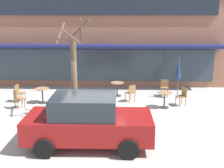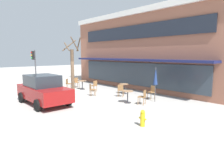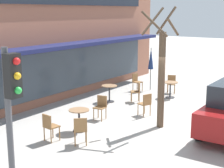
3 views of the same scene
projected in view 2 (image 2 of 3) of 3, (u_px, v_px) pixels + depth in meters
name	position (u px, v px, depth m)	size (l,w,h in m)	color
ground_plane	(72.00, 99.00, 13.37)	(80.00, 80.00, 0.00)	#ADA8A0
building_facade	(161.00, 51.00, 19.40)	(16.44, 9.10, 6.70)	#935B47
cafe_table_near_wall	(124.00, 87.00, 15.27)	(0.70, 0.70, 0.76)	#333338
cafe_table_streetside	(128.00, 95.00, 12.34)	(0.70, 0.70, 0.76)	#333338
cafe_table_by_tree	(82.00, 83.00, 17.15)	(0.70, 0.70, 0.76)	#333338
patio_umbrella_green_folded	(156.00, 76.00, 12.51)	(0.28, 0.28, 2.20)	#4C4C51
cafe_chair_0	(94.00, 85.00, 16.16)	(0.45, 0.45, 0.89)	olive
cafe_chair_1	(152.00, 91.00, 13.43)	(0.46, 0.46, 0.89)	olive
cafe_chair_2	(68.00, 83.00, 17.30)	(0.56, 0.56, 0.89)	olive
cafe_chair_3	(143.00, 96.00, 11.90)	(0.52, 0.52, 0.89)	olive
cafe_chair_4	(121.00, 90.00, 14.08)	(0.56, 0.56, 0.89)	olive
cafe_chair_5	(92.00, 89.00, 14.41)	(0.52, 0.52, 0.89)	olive
cafe_chair_6	(76.00, 82.00, 18.17)	(0.45, 0.45, 0.89)	olive
parked_sedan	(43.00, 90.00, 12.03)	(4.21, 2.03, 1.76)	maroon
street_tree	(73.00, 69.00, 14.14)	(1.25, 1.12, 4.18)	brown
traffic_light_pole	(34.00, 62.00, 18.80)	(0.26, 0.44, 3.40)	#47474C
fire_hydrant	(143.00, 118.00, 8.31)	(0.36, 0.20, 0.71)	gold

